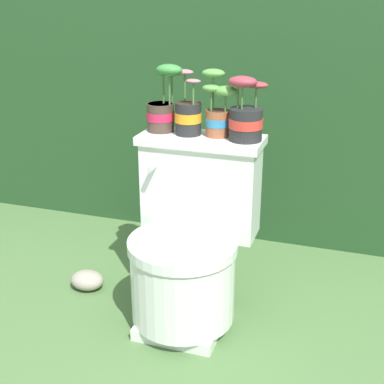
% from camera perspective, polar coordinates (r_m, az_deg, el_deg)
% --- Properties ---
extents(ground_plane, '(12.00, 12.00, 0.00)m').
position_cam_1_polar(ground_plane, '(1.99, 0.19, -14.00)').
color(ground_plane, '#4C703D').
extents(hedge_backdrop, '(3.72, 0.76, 1.35)m').
position_cam_1_polar(hedge_backdrop, '(2.76, 7.66, 11.31)').
color(hedge_backdrop, '#234723').
rests_on(hedge_backdrop, ground).
extents(toilet, '(0.44, 0.49, 0.65)m').
position_cam_1_polar(toilet, '(1.90, -0.26, -5.67)').
color(toilet, white).
rests_on(toilet, ground).
extents(potted_plant_left, '(0.14, 0.10, 0.24)m').
position_cam_1_polar(potted_plant_left, '(1.93, -3.16, 9.14)').
color(potted_plant_left, '#47382D').
rests_on(potted_plant_left, toilet).
extents(potted_plant_midleft, '(0.11, 0.10, 0.22)m').
position_cam_1_polar(potted_plant_midleft, '(1.89, -0.41, 8.21)').
color(potted_plant_midleft, '#262628').
rests_on(potted_plant_midleft, toilet).
extents(potted_plant_middle, '(0.13, 0.09, 0.23)m').
position_cam_1_polar(potted_plant_middle, '(1.86, 2.78, 8.63)').
color(potted_plant_middle, '#9E5638').
rests_on(potted_plant_middle, toilet).
extents(potted_plant_midright, '(0.13, 0.12, 0.22)m').
position_cam_1_polar(potted_plant_midright, '(1.82, 5.76, 7.99)').
color(potted_plant_midright, '#262628').
rests_on(potted_plant_midright, toilet).
extents(garden_stone, '(0.14, 0.11, 0.08)m').
position_cam_1_polar(garden_stone, '(2.22, -11.12, -9.20)').
color(garden_stone, '#9E9384').
rests_on(garden_stone, ground).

